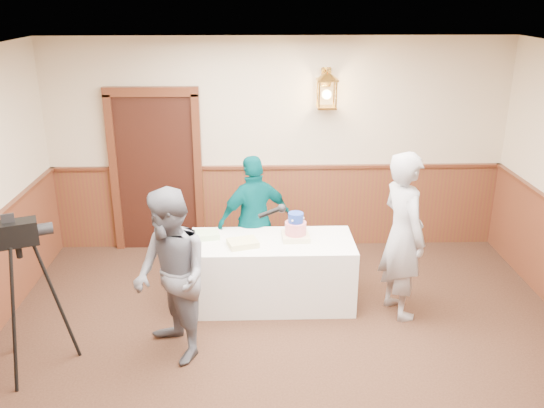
{
  "coord_description": "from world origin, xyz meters",
  "views": [
    {
      "loc": [
        -0.31,
        -3.85,
        3.29
      ],
      "look_at": [
        -0.13,
        1.7,
        1.25
      ],
      "focal_mm": 38.0,
      "sensor_mm": 36.0,
      "label": 1
    }
  ],
  "objects_px": {
    "interviewer": "(171,277)",
    "baker": "(403,235)",
    "tiered_cake": "(296,229)",
    "assistant_p": "(255,220)",
    "tv_camera_rig": "(28,304)",
    "display_table": "(271,271)",
    "sheet_cake_yellow": "(243,243)",
    "sheet_cake_green": "(206,235)"
  },
  "relations": [
    {
      "from": "tiered_cake",
      "to": "assistant_p",
      "type": "xyz_separation_m",
      "value": [
        -0.44,
        0.48,
        -0.09
      ]
    },
    {
      "from": "display_table",
      "to": "sheet_cake_green",
      "type": "distance_m",
      "value": 0.83
    },
    {
      "from": "tiered_cake",
      "to": "tv_camera_rig",
      "type": "distance_m",
      "value": 2.77
    },
    {
      "from": "display_table",
      "to": "sheet_cake_green",
      "type": "relative_size",
      "value": 6.49
    },
    {
      "from": "sheet_cake_yellow",
      "to": "display_table",
      "type": "bearing_deg",
      "value": 22.17
    },
    {
      "from": "sheet_cake_yellow",
      "to": "sheet_cake_green",
      "type": "distance_m",
      "value": 0.47
    },
    {
      "from": "tiered_cake",
      "to": "sheet_cake_green",
      "type": "relative_size",
      "value": 1.1
    },
    {
      "from": "sheet_cake_yellow",
      "to": "baker",
      "type": "relative_size",
      "value": 0.17
    },
    {
      "from": "tiered_cake",
      "to": "baker",
      "type": "relative_size",
      "value": 0.17
    },
    {
      "from": "display_table",
      "to": "sheet_cake_yellow",
      "type": "relative_size",
      "value": 5.86
    },
    {
      "from": "display_table",
      "to": "tiered_cake",
      "type": "bearing_deg",
      "value": 9.68
    },
    {
      "from": "tiered_cake",
      "to": "baker",
      "type": "xyz_separation_m",
      "value": [
        1.1,
        -0.31,
        0.04
      ]
    },
    {
      "from": "baker",
      "to": "assistant_p",
      "type": "relative_size",
      "value": 1.16
    },
    {
      "from": "display_table",
      "to": "assistant_p",
      "type": "height_order",
      "value": "assistant_p"
    },
    {
      "from": "tiered_cake",
      "to": "assistant_p",
      "type": "distance_m",
      "value": 0.66
    },
    {
      "from": "sheet_cake_yellow",
      "to": "sheet_cake_green",
      "type": "xyz_separation_m",
      "value": [
        -0.41,
        0.24,
        0.0
      ]
    },
    {
      "from": "sheet_cake_yellow",
      "to": "tv_camera_rig",
      "type": "height_order",
      "value": "tv_camera_rig"
    },
    {
      "from": "assistant_p",
      "to": "sheet_cake_yellow",
      "type": "bearing_deg",
      "value": 54.98
    },
    {
      "from": "interviewer",
      "to": "baker",
      "type": "distance_m",
      "value": 2.44
    },
    {
      "from": "sheet_cake_yellow",
      "to": "assistant_p",
      "type": "distance_m",
      "value": 0.67
    },
    {
      "from": "tiered_cake",
      "to": "baker",
      "type": "bearing_deg",
      "value": -15.54
    },
    {
      "from": "assistant_p",
      "to": "baker",
      "type": "bearing_deg",
      "value": 129.29
    },
    {
      "from": "display_table",
      "to": "baker",
      "type": "height_order",
      "value": "baker"
    },
    {
      "from": "display_table",
      "to": "baker",
      "type": "bearing_deg",
      "value": -10.81
    },
    {
      "from": "tiered_cake",
      "to": "tv_camera_rig",
      "type": "height_order",
      "value": "tv_camera_rig"
    },
    {
      "from": "assistant_p",
      "to": "tv_camera_rig",
      "type": "xyz_separation_m",
      "value": [
        -2.06,
        -1.65,
        -0.13
      ]
    },
    {
      "from": "sheet_cake_green",
      "to": "baker",
      "type": "bearing_deg",
      "value": -10.08
    },
    {
      "from": "interviewer",
      "to": "tv_camera_rig",
      "type": "distance_m",
      "value": 1.3
    },
    {
      "from": "sheet_cake_yellow",
      "to": "tv_camera_rig",
      "type": "distance_m",
      "value": 2.17
    },
    {
      "from": "assistant_p",
      "to": "tv_camera_rig",
      "type": "relative_size",
      "value": 1.08
    },
    {
      "from": "tv_camera_rig",
      "to": "sheet_cake_yellow",
      "type": "bearing_deg",
      "value": 5.14
    },
    {
      "from": "tiered_cake",
      "to": "assistant_p",
      "type": "height_order",
      "value": "assistant_p"
    },
    {
      "from": "display_table",
      "to": "baker",
      "type": "xyz_separation_m",
      "value": [
        1.37,
        -0.26,
        0.53
      ]
    },
    {
      "from": "sheet_cake_green",
      "to": "interviewer",
      "type": "height_order",
      "value": "interviewer"
    },
    {
      "from": "display_table",
      "to": "assistant_p",
      "type": "bearing_deg",
      "value": 108.64
    },
    {
      "from": "tiered_cake",
      "to": "baker",
      "type": "distance_m",
      "value": 1.15
    },
    {
      "from": "interviewer",
      "to": "tiered_cake",
      "type": "bearing_deg",
      "value": 99.24
    },
    {
      "from": "interviewer",
      "to": "baker",
      "type": "height_order",
      "value": "baker"
    },
    {
      "from": "sheet_cake_yellow",
      "to": "interviewer",
      "type": "relative_size",
      "value": 0.18
    },
    {
      "from": "tv_camera_rig",
      "to": "display_table",
      "type": "bearing_deg",
      "value": 4.45
    },
    {
      "from": "interviewer",
      "to": "sheet_cake_yellow",
      "type": "bearing_deg",
      "value": 112.22
    },
    {
      "from": "interviewer",
      "to": "baker",
      "type": "relative_size",
      "value": 0.92
    }
  ]
}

